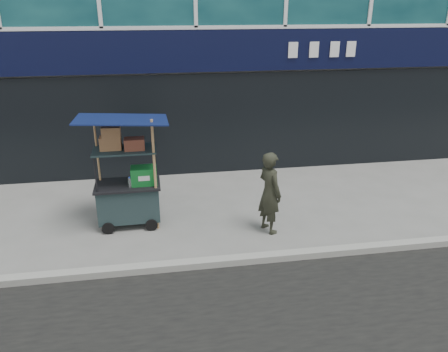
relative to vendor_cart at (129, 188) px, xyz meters
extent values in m
plane|color=slate|center=(1.56, -1.46, -0.74)|extent=(80.00, 80.00, 0.00)
cube|color=gray|center=(1.56, -1.66, -0.68)|extent=(80.00, 0.18, 0.12)
cube|color=black|center=(1.56, 2.40, 2.16)|extent=(15.68, 0.06, 0.90)
cube|color=black|center=(1.56, 2.44, 0.46)|extent=(15.68, 0.04, 2.40)
cube|color=black|center=(-0.02, 0.01, -0.28)|extent=(1.11, 0.66, 0.65)
cylinder|color=black|center=(-0.40, -0.34, -0.63)|extent=(0.22, 0.05, 0.22)
cylinder|color=black|center=(0.37, -0.33, -0.63)|extent=(0.22, 0.05, 0.22)
cube|color=black|center=(-0.02, 0.01, 0.06)|extent=(1.19, 0.73, 0.04)
cylinder|color=black|center=(-0.52, -0.28, 0.39)|extent=(0.03, 0.03, 0.69)
cylinder|color=black|center=(0.49, -0.27, 0.39)|extent=(0.03, 0.03, 0.69)
cylinder|color=black|center=(-0.53, 0.28, 0.39)|extent=(0.03, 0.03, 0.69)
cylinder|color=black|center=(0.49, 0.29, 0.39)|extent=(0.03, 0.03, 0.69)
cube|color=black|center=(-0.02, 0.01, 0.73)|extent=(1.11, 0.66, 0.03)
cylinder|color=#A57B4A|center=(0.49, -0.27, 0.29)|extent=(0.05, 0.05, 2.07)
cylinder|color=#A57B4A|center=(-0.53, 0.28, 0.25)|extent=(0.04, 0.04, 1.98)
cube|color=#0C1444|center=(-0.02, 0.01, 1.28)|extent=(1.58, 1.12, 0.18)
cube|color=#0D5716|center=(0.29, -0.04, 0.24)|extent=(0.46, 0.33, 0.32)
cylinder|color=silver|center=(0.04, -0.18, 0.17)|extent=(0.06, 0.06, 0.18)
cylinder|color=#1A33C6|center=(0.04, -0.18, 0.27)|extent=(0.03, 0.03, 0.02)
cube|color=olive|center=(-0.25, 0.05, 0.86)|extent=(0.37, 0.28, 0.23)
cube|color=brown|center=(0.17, -0.04, 0.85)|extent=(0.35, 0.26, 0.20)
cube|color=olive|center=(-0.22, 0.03, 1.07)|extent=(0.32, 0.24, 0.18)
imported|color=#282A1F|center=(2.49, -0.66, 0.01)|extent=(0.55, 0.65, 1.51)
camera|label=1|loc=(0.54, -7.55, 3.17)|focal=35.00mm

